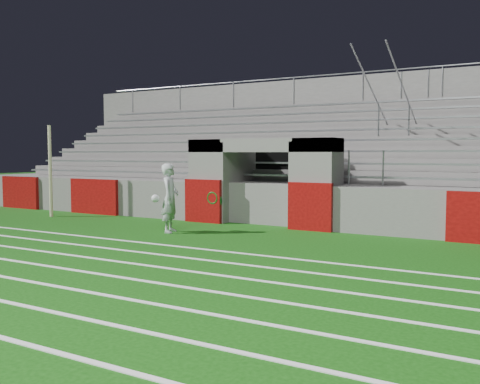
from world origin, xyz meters
The scene contains 6 objects.
ground centered at (0.00, 0.00, 0.00)m, with size 90.00×90.00×0.00m, color #0F430B.
field_post centered at (-7.16, 1.60, 1.56)m, with size 0.11×0.11×3.11m, color beige.
field_markings centered at (0.00, -5.00, 0.01)m, with size 28.00×8.09×0.01m.
stadium_structure centered at (0.00, 7.97, 1.49)m, with size 26.00×8.48×5.42m.
goalkeeper_with_ball centered at (-1.39, 0.72, 0.94)m, with size 0.74×0.80×1.89m.
hose_coil centered at (-1.41, 2.94, 0.73)m, with size 0.60×0.15×0.60m.
Camera 1 is at (7.57, -10.88, 2.15)m, focal length 40.00 mm.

